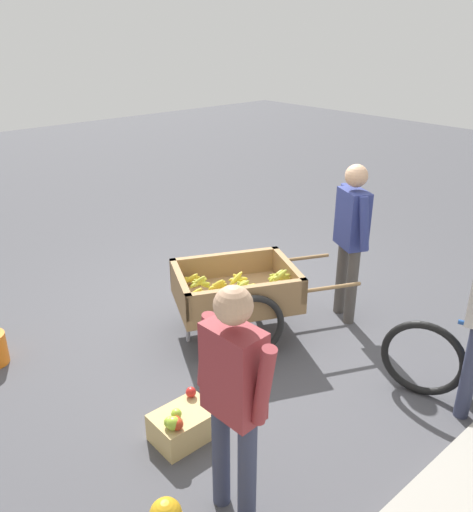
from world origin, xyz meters
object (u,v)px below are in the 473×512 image
at_px(fruit_cart, 236,294).
at_px(vendor_person, 351,230).
at_px(apple_crate, 183,424).
at_px(bystander_person, 234,390).

bearing_deg(fruit_cart, vendor_person, 155.29).
xyz_separation_m(apple_crate, bystander_person, (0.13, 0.71, 0.80)).
bearing_deg(bystander_person, apple_crate, -100.63).
bearing_deg(fruit_cart, bystander_person, 48.55).
distance_m(fruit_cart, vendor_person, 1.26).
distance_m(vendor_person, apple_crate, 2.42).
distance_m(fruit_cart, apple_crate, 1.49).
bearing_deg(vendor_person, bystander_person, 23.51).
distance_m(fruit_cart, bystander_person, 2.08).
height_order(fruit_cart, vendor_person, vendor_person).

